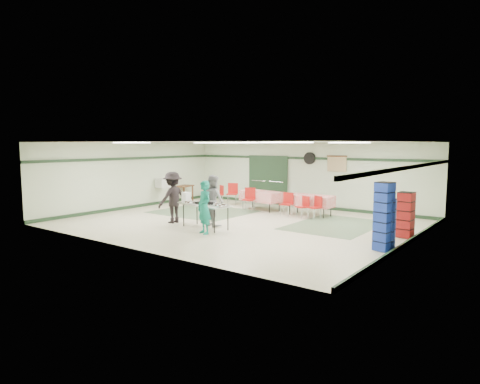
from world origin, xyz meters
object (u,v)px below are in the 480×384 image
Objects in this scene: crate_stack_red at (406,215)px; broom at (173,188)px; volunteer_teal at (204,207)px; crate_stack_blue_a at (386,224)px; chair_a at (304,205)px; volunteer_dark at (173,197)px; chair_c at (316,205)px; office_printer at (163,183)px; serving_table at (205,206)px; crate_stack_blue_b at (384,217)px; chair_b at (287,202)px; chair_loose_a at (233,192)px; printer_table at (184,188)px; volunteer_grey at (213,200)px; dining_table_a at (310,200)px; chair_d at (249,197)px; chair_loose_b at (220,193)px; dining_table_b at (261,196)px.

crate_stack_red is 0.98× the size of broom.
volunteer_teal is 5.07m from crate_stack_blue_a.
crate_stack_blue_a reaches higher than chair_a.
volunteer_dark is 4.99m from chair_c.
office_printer is at bearing -93.85° from broom.
broom is at bearing 104.35° from office_printer.
volunteer_teal is (0.53, -0.63, 0.08)m from serving_table.
crate_stack_red is 1.90m from crate_stack_blue_b.
chair_b is 5.39m from crate_stack_blue_a.
volunteer_dark is at bearing -130.19° from chair_b.
crate_stack_blue_a is 0.27m from crate_stack_blue_b.
serving_table is 2.10× the size of chair_b.
volunteer_teal is 3.10× the size of office_printer.
volunteer_dark and crate_stack_blue_b have the same top height.
serving_table is 1.14× the size of volunteer_teal.
volunteer_teal is at bearing -42.29° from serving_table.
volunteer_dark is at bearing -105.22° from chair_loose_a.
volunteer_dark reaches higher than crate_stack_red.
printer_table is (-2.39, -0.54, 0.06)m from chair_loose_a.
crate_stack_red is (5.42, 2.40, -0.06)m from serving_table.
crate_stack_blue_a is (3.37, -2.87, 0.14)m from chair_c.
crate_stack_blue_a is at bearing -157.83° from volunteer_grey.
volunteer_grey is 3.99m from dining_table_a.
chair_d is at bearing 111.29° from serving_table.
crate_stack_blue_b is (7.91, -4.09, 0.28)m from chair_loose_a.
volunteer_teal is 4.42m from chair_d.
chair_loose_b is 8.69m from crate_stack_red.
chair_loose_a is (-4.01, 0.48, 0.01)m from dining_table_a.
volunteer_grey is 5.32m from office_printer.
broom is at bearing -125.33° from chair_loose_b.
broom is at bearing -11.08° from volunteer_grey.
volunteer_dark is 1.84× the size of chair_d.
chair_c is 6.96m from printer_table.
broom reaches higher than crate_stack_red.
office_printer is (-10.30, 2.08, 0.30)m from crate_stack_blue_a.
volunteer_grey reaches higher than broom.
volunteer_grey reaches higher than chair_c.
dining_table_b is at bearing -42.46° from chair_loose_a.
volunteer_dark is 4.33m from office_printer.
crate_stack_red reaches higher than dining_table_a.
volunteer_dark is 2.00× the size of chair_b.
volunteer_teal is 1.26m from volunteer_grey.
crate_stack_red is 10.43m from printer_table.
chair_a is at bearing -5.90° from dining_table_b.
broom is (-4.96, 3.44, -0.03)m from serving_table.
crate_stack_red is at bearing 3.04° from chair_c.
crate_stack_blue_b is 3.38× the size of office_printer.
serving_table is 3.53× the size of office_printer.
dining_table_a is 1.33× the size of crate_stack_blue_a.
chair_d is at bearing -19.83° from printer_table.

